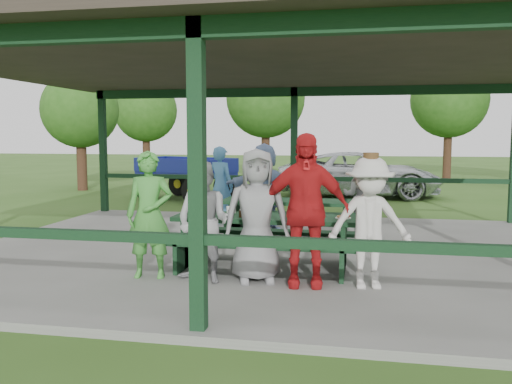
% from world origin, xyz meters
% --- Properties ---
extents(ground, '(90.00, 90.00, 0.00)m').
position_xyz_m(ground, '(0.00, 0.00, 0.00)').
color(ground, '#2F541A').
rests_on(ground, ground).
extents(concrete_slab, '(10.00, 8.00, 0.10)m').
position_xyz_m(concrete_slab, '(0.00, 0.00, 0.05)').
color(concrete_slab, slate).
rests_on(concrete_slab, ground).
extents(pavilion_structure, '(10.60, 8.60, 3.24)m').
position_xyz_m(pavilion_structure, '(0.00, 0.00, 3.17)').
color(pavilion_structure, black).
rests_on(pavilion_structure, concrete_slab).
extents(picnic_table_near, '(2.61, 1.39, 0.75)m').
position_xyz_m(picnic_table_near, '(0.20, -1.20, 0.58)').
color(picnic_table_near, black).
rests_on(picnic_table_near, concrete_slab).
extents(picnic_table_far, '(2.36, 1.39, 0.75)m').
position_xyz_m(picnic_table_far, '(0.28, 0.80, 0.57)').
color(picnic_table_far, black).
rests_on(picnic_table_far, concrete_slab).
extents(table_setting, '(2.35, 0.45, 0.10)m').
position_xyz_m(table_setting, '(0.09, -1.16, 0.88)').
color(table_setting, white).
rests_on(table_setting, picnic_table_near).
extents(contestant_green, '(0.68, 0.50, 1.70)m').
position_xyz_m(contestant_green, '(-1.22, -2.03, 0.95)').
color(contestant_green, green).
rests_on(contestant_green, concrete_slab).
extents(contestant_grey_left, '(0.91, 0.80, 1.58)m').
position_xyz_m(contestant_grey_left, '(-0.45, -2.12, 0.89)').
color(contestant_grey_left, gray).
rests_on(contestant_grey_left, concrete_slab).
extents(contestant_grey_mid, '(0.97, 0.76, 1.74)m').
position_xyz_m(contestant_grey_mid, '(0.23, -1.97, 0.97)').
color(contestant_grey_mid, gray).
rests_on(contestant_grey_mid, concrete_slab).
extents(contestant_red, '(1.18, 0.58, 1.94)m').
position_xyz_m(contestant_red, '(0.85, -2.03, 1.07)').
color(contestant_red, red).
rests_on(contestant_red, concrete_slab).
extents(contestant_white_fedora, '(1.15, 0.79, 1.69)m').
position_xyz_m(contestant_white_fedora, '(1.66, -1.99, 0.92)').
color(contestant_white_fedora, silver).
rests_on(contestant_white_fedora, concrete_slab).
extents(spectator_lblue, '(1.65, 0.60, 1.75)m').
position_xyz_m(spectator_lblue, '(-0.34, 1.76, 0.98)').
color(spectator_lblue, '#819AC8').
rests_on(spectator_lblue, concrete_slab).
extents(spectator_blue, '(0.72, 0.60, 1.68)m').
position_xyz_m(spectator_blue, '(-1.38, 2.30, 0.94)').
color(spectator_blue, '#4682B6').
rests_on(spectator_blue, concrete_slab).
extents(spectator_grey, '(0.82, 0.69, 1.49)m').
position_xyz_m(spectator_grey, '(1.56, 1.72, 0.85)').
color(spectator_grey, gray).
rests_on(spectator_grey, concrete_slab).
extents(pickup_truck, '(5.33, 2.56, 1.46)m').
position_xyz_m(pickup_truck, '(1.50, 9.21, 0.73)').
color(pickup_truck, silver).
rests_on(pickup_truck, ground).
extents(farm_trailer, '(4.01, 2.61, 1.41)m').
position_xyz_m(farm_trailer, '(-3.80, 7.29, 0.70)').
color(farm_trailer, navy).
rests_on(farm_trailer, ground).
extents(tree_far_left, '(3.00, 3.00, 4.69)m').
position_xyz_m(tree_far_left, '(-8.65, 15.89, 3.17)').
color(tree_far_left, '#331E14').
rests_on(tree_far_left, ground).
extents(tree_left, '(3.35, 3.35, 5.23)m').
position_xyz_m(tree_left, '(-2.50, 14.16, 3.54)').
color(tree_left, '#331E14').
rests_on(tree_left, ground).
extents(tree_mid, '(3.35, 3.35, 5.24)m').
position_xyz_m(tree_mid, '(5.30, 16.52, 3.54)').
color(tree_mid, '#331E14').
rests_on(tree_mid, ground).
extents(tree_edge_left, '(2.76, 2.76, 4.31)m').
position_xyz_m(tree_edge_left, '(-8.46, 9.36, 2.90)').
color(tree_edge_left, '#331E14').
rests_on(tree_edge_left, ground).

